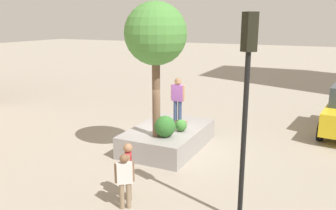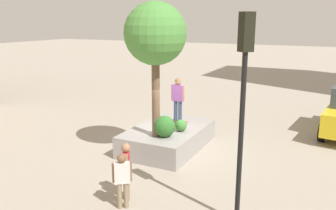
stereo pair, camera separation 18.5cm
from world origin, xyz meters
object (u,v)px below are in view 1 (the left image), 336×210
object	(u,v)px
plaza_tree	(156,35)
pedestrian_crossing	(125,177)
skateboard	(178,121)
traffic_light_corner	(246,86)
bystander_watching	(129,167)
skateboarder	(178,96)
planter_ledge	(168,138)

from	to	relation	value
plaza_tree	pedestrian_crossing	xyz separation A→B (m)	(3.49, 0.88, -3.47)
skateboard	plaza_tree	bearing A→B (deg)	-0.17
skateboard	traffic_light_corner	size ratio (longest dim) A/B	0.16
plaza_tree	pedestrian_crossing	world-z (taller)	plaza_tree
bystander_watching	pedestrian_crossing	xyz separation A→B (m)	(0.47, 0.17, -0.06)
skateboard	skateboarder	world-z (taller)	skateboarder
skateboarder	pedestrian_crossing	bearing A→B (deg)	9.34
plaza_tree	skateboarder	world-z (taller)	plaza_tree
skateboarder	bystander_watching	distance (m)	4.99
skateboard	bystander_watching	world-z (taller)	bystander_watching
planter_ledge	skateboarder	world-z (taller)	skateboarder
skateboarder	bystander_watching	size ratio (longest dim) A/B	1.07
bystander_watching	traffic_light_corner	bearing A→B (deg)	94.60
planter_ledge	bystander_watching	bearing A→B (deg)	10.46
skateboarder	pedestrian_crossing	distance (m)	5.49
skateboarder	planter_ledge	bearing A→B (deg)	-3.19
planter_ledge	bystander_watching	size ratio (longest dim) A/B	2.36
planter_ledge	skateboarder	size ratio (longest dim) A/B	2.20
planter_ledge	traffic_light_corner	distance (m)	6.13
skateboard	bystander_watching	size ratio (longest dim) A/B	0.50
skateboard	traffic_light_corner	xyz separation A→B (m)	(4.61, 3.73, 2.52)
bystander_watching	skateboard	bearing A→B (deg)	-171.75
skateboard	traffic_light_corner	bearing A→B (deg)	38.97
planter_ledge	traffic_light_corner	size ratio (longest dim) A/B	0.77
traffic_light_corner	pedestrian_crossing	world-z (taller)	traffic_light_corner
skateboard	pedestrian_crossing	size ratio (longest dim) A/B	0.53
planter_ledge	plaza_tree	world-z (taller)	plaza_tree
plaza_tree	traffic_light_corner	size ratio (longest dim) A/B	0.93
plaza_tree	pedestrian_crossing	distance (m)	5.00
skateboard	planter_ledge	bearing A→B (deg)	-3.19
skateboarder	pedestrian_crossing	size ratio (longest dim) A/B	1.15
skateboard	skateboarder	distance (m)	1.02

